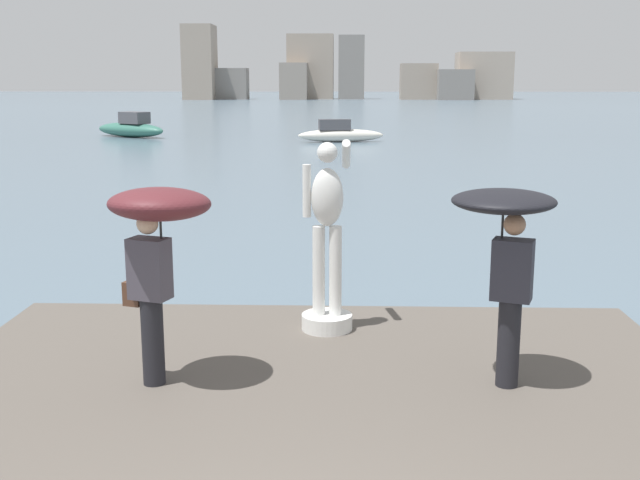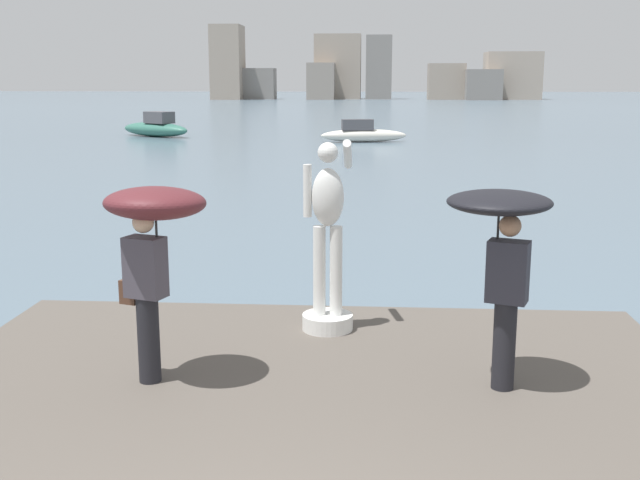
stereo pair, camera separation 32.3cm
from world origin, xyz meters
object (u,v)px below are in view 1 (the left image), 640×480
(boat_near, at_px, (131,128))
(boat_mid, at_px, (340,134))
(onlooker_right, at_px, (506,234))
(onlooker_left, at_px, (157,229))
(statue_white_figure, at_px, (327,252))

(boat_near, relative_size, boat_mid, 1.10)
(boat_mid, bearing_deg, onlooker_right, -87.07)
(onlooker_right, bearing_deg, boat_near, 110.24)
(boat_near, bearing_deg, onlooker_left, -74.21)
(statue_white_figure, distance_m, onlooker_left, 2.46)
(statue_white_figure, xyz_separation_m, onlooker_right, (1.76, -1.66, 0.56))
(onlooker_left, relative_size, boat_mid, 0.41)
(boat_near, bearing_deg, statue_white_figure, -71.31)
(onlooker_left, xyz_separation_m, boat_near, (-11.16, 39.46, -1.42))
(statue_white_figure, height_order, boat_mid, statue_white_figure)
(onlooker_left, distance_m, boat_mid, 36.10)
(boat_mid, bearing_deg, boat_near, 164.89)
(onlooker_right, bearing_deg, onlooker_left, -178.08)
(statue_white_figure, distance_m, onlooker_right, 2.48)
(statue_white_figure, distance_m, boat_near, 39.79)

